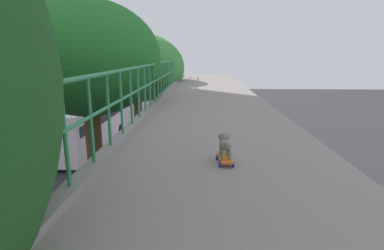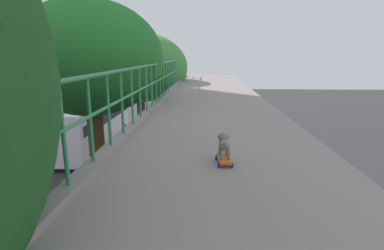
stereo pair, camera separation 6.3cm
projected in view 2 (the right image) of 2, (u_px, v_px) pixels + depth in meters
name	position (u px, v px, depth m)	size (l,w,h in m)	color
overpass_deck	(224.00, 198.00, 3.31)	(3.29, 36.36, 0.40)	gray
green_railing	(81.00, 154.00, 3.27)	(0.20, 34.54, 1.14)	gray
car_yellow_cab_fifth	(83.00, 211.00, 12.36)	(1.81, 3.88, 1.57)	yellow
city_bus	(94.00, 122.00, 22.73)	(2.62, 10.72, 3.52)	white
roadside_tree_mid	(90.00, 61.00, 8.81)	(4.36, 4.36, 8.65)	brown
roadside_tree_far	(139.00, 68.00, 15.98)	(5.22, 5.22, 8.25)	brown
toy_skateboard	(224.00, 159.00, 3.79)	(0.22, 0.42, 0.08)	orange
small_dog	(224.00, 143.00, 3.78)	(0.17, 0.35, 0.30)	slate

